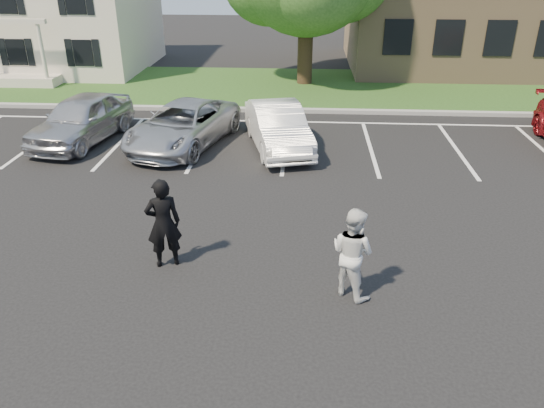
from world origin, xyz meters
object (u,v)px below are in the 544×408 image
(car_silver_west, at_px, (81,119))
(car_silver_minivan, at_px, (183,125))
(man_black_suit, at_px, (163,223))
(man_white_shirt, at_px, (352,253))
(car_white_sedan, at_px, (278,127))

(car_silver_west, distance_m, car_silver_minivan, 3.48)
(man_black_suit, bearing_deg, car_silver_west, -77.86)
(man_white_shirt, xyz_separation_m, car_silver_minivan, (-4.94, 8.08, -0.20))
(car_silver_minivan, distance_m, car_white_sedan, 3.13)
(car_silver_west, distance_m, car_white_sedan, 6.61)
(man_black_suit, relative_size, car_white_sedan, 0.44)
(car_silver_minivan, bearing_deg, car_white_sedan, 13.77)
(man_white_shirt, xyz_separation_m, car_silver_west, (-8.41, 8.25, -0.11))
(man_black_suit, xyz_separation_m, car_white_sedan, (1.92, 7.20, -0.24))
(man_black_suit, xyz_separation_m, car_silver_west, (-4.68, 7.47, -0.18))
(man_black_suit, height_order, car_white_sedan, man_black_suit)
(man_black_suit, distance_m, car_silver_minivan, 7.40)
(car_silver_west, relative_size, car_silver_minivan, 0.92)
(man_white_shirt, bearing_deg, man_black_suit, 28.57)
(car_silver_west, bearing_deg, man_white_shirt, -33.85)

